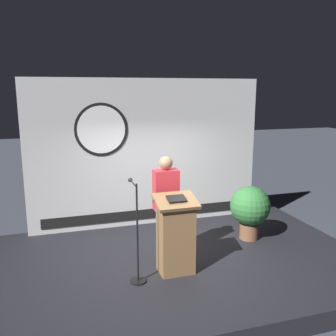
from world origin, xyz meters
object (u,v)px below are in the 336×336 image
(podium, at_px, (176,235))
(potted_plant, at_px, (250,208))
(microphone_stand, at_px, (137,246))
(speaker_person, at_px, (166,207))

(podium, distance_m, potted_plant, 1.94)
(microphone_stand, bearing_deg, potted_plant, 20.99)
(potted_plant, bearing_deg, speaker_person, -168.83)
(speaker_person, height_order, microphone_stand, speaker_person)
(podium, bearing_deg, speaker_person, 91.30)
(podium, bearing_deg, microphone_stand, -172.09)
(speaker_person, bearing_deg, podium, -88.70)
(speaker_person, xyz_separation_m, potted_plant, (1.77, 0.35, -0.29))
(speaker_person, relative_size, microphone_stand, 1.16)
(podium, height_order, microphone_stand, microphone_stand)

